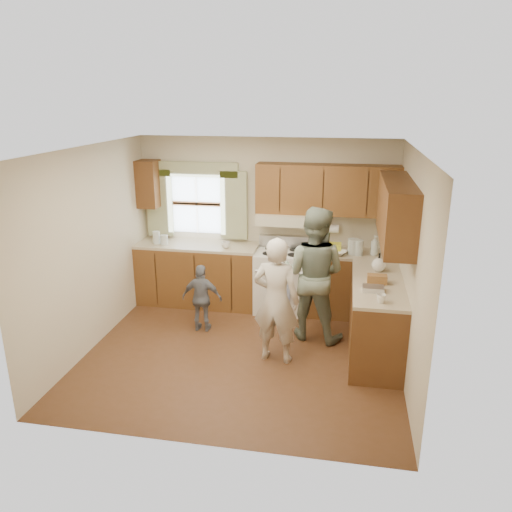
% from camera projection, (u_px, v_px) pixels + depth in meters
% --- Properties ---
extents(room, '(3.80, 3.80, 3.80)m').
position_uv_depth(room, '(241.00, 258.00, 5.83)').
color(room, '#4F2F18').
rests_on(room, ground).
extents(kitchen_fixtures, '(3.80, 2.25, 2.15)m').
position_uv_depth(kitchen_fixtures, '(302.00, 265.00, 6.85)').
color(kitchen_fixtures, '#4B2B10').
rests_on(kitchen_fixtures, ground).
extents(stove, '(0.76, 0.67, 1.07)m').
position_uv_depth(stove, '(282.00, 280.00, 7.36)').
color(stove, silver).
rests_on(stove, ground).
extents(woman_left, '(0.60, 0.44, 1.53)m').
position_uv_depth(woman_left, '(276.00, 300.00, 5.84)').
color(woman_left, beige).
rests_on(woman_left, ground).
extents(woman_right, '(0.98, 0.84, 1.75)m').
position_uv_depth(woman_right, '(313.00, 274.00, 6.39)').
color(woman_right, '#1D3726').
rests_on(woman_right, ground).
extents(child, '(0.55, 0.23, 0.93)m').
position_uv_depth(child, '(202.00, 298.00, 6.69)').
color(child, slate).
rests_on(child, ground).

